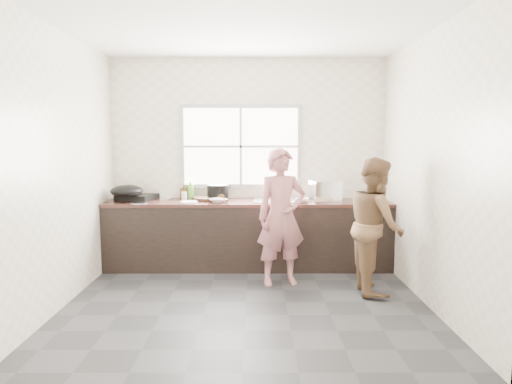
{
  "coord_description": "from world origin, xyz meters",
  "views": [
    {
      "loc": [
        0.09,
        -4.48,
        1.64
      ],
      "look_at": [
        0.1,
        0.65,
        1.05
      ],
      "focal_mm": 32.0,
      "sensor_mm": 36.0,
      "label": 1
    }
  ],
  "objects_px": {
    "bottle_brown_tall": "(184,192)",
    "burner": "(138,197)",
    "woman": "(281,221)",
    "bowl_mince": "(218,201)",
    "bowl_held": "(302,200)",
    "bottle_brown_short": "(220,194)",
    "glass_jar": "(184,196)",
    "bowl_crabs": "(280,198)",
    "pot_lid_left": "(139,203)",
    "dish_rack": "(325,191)",
    "wok": "(127,191)",
    "cutting_board": "(209,199)",
    "pot_lid_right": "(163,198)",
    "plate_food": "(189,202)",
    "black_pot": "(218,192)",
    "bottle_green": "(190,189)",
    "person_side": "(376,225)"
  },
  "relations": [
    {
      "from": "bottle_brown_tall",
      "to": "bottle_brown_short",
      "type": "height_order",
      "value": "bottle_brown_tall"
    },
    {
      "from": "burner",
      "to": "dish_rack",
      "type": "xyz_separation_m",
      "value": [
        2.43,
        -0.25,
        0.1
      ]
    },
    {
      "from": "black_pot",
      "to": "bottle_brown_tall",
      "type": "bearing_deg",
      "value": 164.31
    },
    {
      "from": "bowl_crabs",
      "to": "dish_rack",
      "type": "height_order",
      "value": "dish_rack"
    },
    {
      "from": "bowl_crabs",
      "to": "pot_lid_right",
      "type": "height_order",
      "value": "bowl_crabs"
    },
    {
      "from": "cutting_board",
      "to": "plate_food",
      "type": "bearing_deg",
      "value": -134.11
    },
    {
      "from": "wok",
      "to": "dish_rack",
      "type": "xyz_separation_m",
      "value": [
        2.5,
        0.01,
        -0.01
      ]
    },
    {
      "from": "bottle_brown_short",
      "to": "glass_jar",
      "type": "xyz_separation_m",
      "value": [
        -0.47,
        0.11,
        -0.03
      ]
    },
    {
      "from": "woman",
      "to": "bowl_held",
      "type": "relative_size",
      "value": 6.64
    },
    {
      "from": "bowl_held",
      "to": "glass_jar",
      "type": "relative_size",
      "value": 2.12
    },
    {
      "from": "bottle_brown_tall",
      "to": "wok",
      "type": "bearing_deg",
      "value": -155.57
    },
    {
      "from": "cutting_board",
      "to": "pot_lid_left",
      "type": "distance_m",
      "value": 0.89
    },
    {
      "from": "woman",
      "to": "black_pot",
      "type": "bearing_deg",
      "value": 119.4
    },
    {
      "from": "woman",
      "to": "cutting_board",
      "type": "height_order",
      "value": "woman"
    },
    {
      "from": "wok",
      "to": "bottle_brown_tall",
      "type": "bearing_deg",
      "value": 24.43
    },
    {
      "from": "person_side",
      "to": "burner",
      "type": "xyz_separation_m",
      "value": [
        -2.84,
        1.13,
        0.16
      ]
    },
    {
      "from": "bottle_green",
      "to": "glass_jar",
      "type": "relative_size",
      "value": 2.62
    },
    {
      "from": "glass_jar",
      "to": "pot_lid_right",
      "type": "distance_m",
      "value": 0.3
    },
    {
      "from": "bowl_crabs",
      "to": "bottle_brown_tall",
      "type": "relative_size",
      "value": 1.16
    },
    {
      "from": "bottle_brown_short",
      "to": "pot_lid_right",
      "type": "xyz_separation_m",
      "value": [
        -0.76,
        0.19,
        -0.08
      ]
    },
    {
      "from": "bowl_held",
      "to": "burner",
      "type": "bearing_deg",
      "value": 171.94
    },
    {
      "from": "wok",
      "to": "pot_lid_right",
      "type": "xyz_separation_m",
      "value": [
        0.4,
        0.3,
        -0.13
      ]
    },
    {
      "from": "bottle_green",
      "to": "dish_rack",
      "type": "relative_size",
      "value": 0.76
    },
    {
      "from": "woman",
      "to": "bottle_brown_tall",
      "type": "bearing_deg",
      "value": 128.24
    },
    {
      "from": "bottle_brown_short",
      "to": "plate_food",
      "type": "bearing_deg",
      "value": -154.44
    },
    {
      "from": "pot_lid_left",
      "to": "cutting_board",
      "type": "bearing_deg",
      "value": 19.92
    },
    {
      "from": "bowl_mince",
      "to": "woman",
      "type": "bearing_deg",
      "value": -36.39
    },
    {
      "from": "black_pot",
      "to": "burner",
      "type": "bearing_deg",
      "value": 175.65
    },
    {
      "from": "woman",
      "to": "pot_lid_left",
      "type": "relative_size",
      "value": 6.49
    },
    {
      "from": "wok",
      "to": "dish_rack",
      "type": "height_order",
      "value": "dish_rack"
    },
    {
      "from": "bowl_held",
      "to": "wok",
      "type": "height_order",
      "value": "wok"
    },
    {
      "from": "bowl_crabs",
      "to": "dish_rack",
      "type": "relative_size",
      "value": 0.61
    },
    {
      "from": "bowl_crabs",
      "to": "bottle_brown_short",
      "type": "height_order",
      "value": "bottle_brown_short"
    },
    {
      "from": "bottle_brown_tall",
      "to": "burner",
      "type": "xyz_separation_m",
      "value": [
        -0.61,
        -0.05,
        -0.06
      ]
    },
    {
      "from": "black_pot",
      "to": "plate_food",
      "type": "distance_m",
      "value": 0.43
    },
    {
      "from": "bowl_crabs",
      "to": "dish_rack",
      "type": "distance_m",
      "value": 0.58
    },
    {
      "from": "bowl_crabs",
      "to": "bowl_held",
      "type": "xyz_separation_m",
      "value": [
        0.27,
        -0.12,
        0.0
      ]
    },
    {
      "from": "bottle_green",
      "to": "woman",
      "type": "bearing_deg",
      "value": -38.92
    },
    {
      "from": "bowl_crabs",
      "to": "bottle_brown_tall",
      "type": "distance_m",
      "value": 1.28
    },
    {
      "from": "bowl_crabs",
      "to": "pot_lid_left",
      "type": "distance_m",
      "value": 1.77
    },
    {
      "from": "bowl_held",
      "to": "burner",
      "type": "distance_m",
      "value": 2.16
    },
    {
      "from": "burner",
      "to": "black_pot",
      "type": "bearing_deg",
      "value": -4.35
    },
    {
      "from": "woman",
      "to": "wok",
      "type": "distance_m",
      "value": 2.03
    },
    {
      "from": "bottle_brown_short",
      "to": "glass_jar",
      "type": "relative_size",
      "value": 1.62
    },
    {
      "from": "plate_food",
      "to": "dish_rack",
      "type": "distance_m",
      "value": 1.72
    },
    {
      "from": "bowl_crabs",
      "to": "bottle_brown_short",
      "type": "xyz_separation_m",
      "value": [
        -0.77,
        0.03,
        0.05
      ]
    },
    {
      "from": "bottle_brown_short",
      "to": "bowl_crabs",
      "type": "bearing_deg",
      "value": -2.04
    },
    {
      "from": "bottle_brown_tall",
      "to": "wok",
      "type": "distance_m",
      "value": 0.74
    },
    {
      "from": "bottle_brown_short",
      "to": "dish_rack",
      "type": "xyz_separation_m",
      "value": [
        1.34,
        -0.1,
        0.05
      ]
    },
    {
      "from": "bottle_brown_tall",
      "to": "dish_rack",
      "type": "relative_size",
      "value": 0.53
    }
  ]
}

